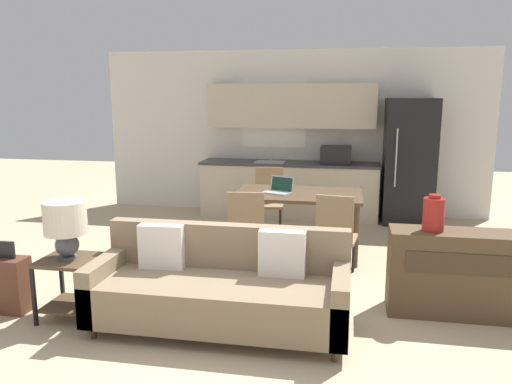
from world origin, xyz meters
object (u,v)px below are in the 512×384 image
laptop (279,189)px  dining_table (298,198)px  suitcase (5,284)px  vase (434,214)px  couch (221,289)px  dining_chair_near_left (247,229)px  side_table (69,278)px  dining_chair_far_left (269,198)px  dining_chair_near_right (336,233)px  table_lamp (65,223)px  refrigerator (409,161)px  credenza (461,274)px

laptop → dining_table: bearing=29.4°
dining_table → suitcase: size_ratio=2.31×
vase → laptop: vase is taller
couch → dining_chair_near_left: size_ratio=2.30×
side_table → dining_chair_far_left: 3.36m
dining_chair_far_left → suitcase: 3.67m
vase → dining_chair_near_right: 1.22m
couch → vase: bearing=18.7°
dining_table → suitcase: bearing=-138.2°
suitcase → dining_chair_far_left: bearing=57.2°
side_table → laptop: (1.59, 2.21, 0.45)m
table_lamp → vase: vase is taller
refrigerator → dining_chair_near_left: bearing=-127.1°
vase → dining_chair_far_left: bearing=127.8°
vase → dining_chair_far_left: 3.08m
refrigerator → suitcase: size_ratio=2.85×
dining_chair_far_left → suitcase: (-1.98, -3.08, -0.25)m
dining_table → dining_chair_near_left: dining_chair_near_left is taller
refrigerator → dining_chair_near_left: refrigerator is taller
couch → credenza: size_ratio=1.69×
dining_chair_near_left → laptop: bearing=-114.4°
dining_table → vase: vase is taller
side_table → laptop: 2.76m
credenza → suitcase: bearing=-170.6°
laptop → dining_chair_near_right: bearing=-25.8°
table_lamp → credenza: table_lamp is taller
dining_table → credenza: (1.64, -1.54, -0.32)m
couch → dining_chair_far_left: (-0.06, 3.02, 0.17)m
credenza → vase: (-0.28, -0.01, 0.55)m
vase → suitcase: 3.97m
dining_chair_near_right → laptop: (-0.73, 0.79, 0.31)m
dining_chair_far_left → suitcase: size_ratio=1.40×
refrigerator → dining_chair_far_left: refrigerator is taller
dining_table → laptop: laptop is taller
refrigerator → dining_table: size_ratio=1.23×
side_table → dining_chair_far_left: (1.32, 3.09, 0.14)m
suitcase → refrigerator: bearing=45.4°
dining_chair_near_left → suitcase: (-2.00, -1.41, -0.25)m
dining_chair_near_right → table_lamp: bearing=38.9°
dining_table → vase: bearing=-48.8°
vase → dining_chair_far_left: vase is taller
vase → couch: bearing=-161.3°
couch → table_lamp: table_lamp is taller
refrigerator → suitcase: refrigerator is taller
table_lamp → dining_chair_near_right: 2.74m
couch → suitcase: bearing=-178.3°
credenza → couch: bearing=-163.3°
table_lamp → laptop: (1.59, 2.20, -0.05)m
refrigerator → table_lamp: size_ratio=3.72×
refrigerator → table_lamp: (-3.35, -4.08, -0.08)m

